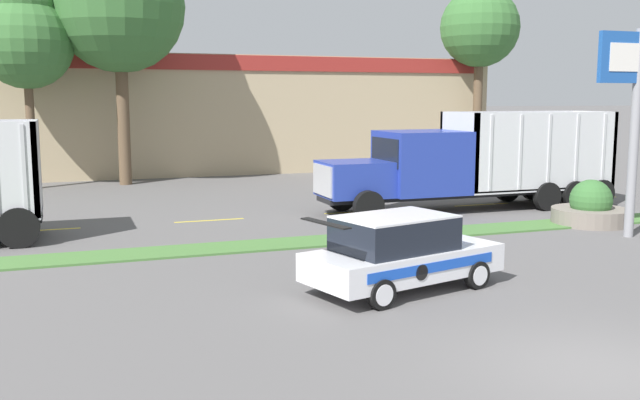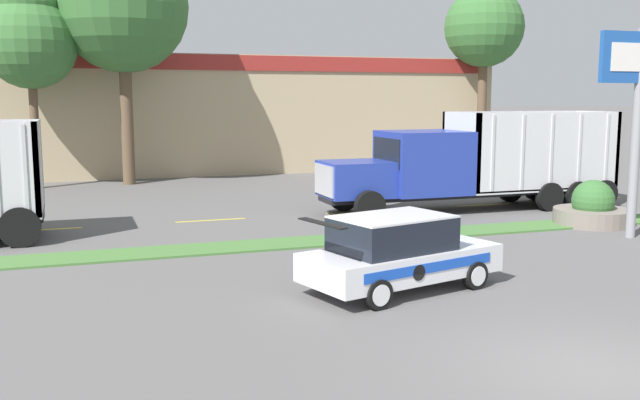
{
  "view_description": "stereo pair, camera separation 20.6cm",
  "coord_description": "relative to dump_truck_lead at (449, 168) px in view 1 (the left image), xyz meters",
  "views": [
    {
      "loc": [
        -7.62,
        -8.42,
        4.17
      ],
      "look_at": [
        -0.87,
        10.39,
        1.3
      ],
      "focal_mm": 40.0,
      "sensor_mm": 36.0,
      "label": 1
    },
    {
      "loc": [
        -7.43,
        -8.49,
        4.17
      ],
      "look_at": [
        -0.87,
        10.39,
        1.3
      ],
      "focal_mm": 40.0,
      "sensor_mm": 36.0,
      "label": 2
    }
  ],
  "objects": [
    {
      "name": "ground_plane",
      "position": [
        -5.77,
        -14.69,
        -1.61
      ],
      "size": [
        600.0,
        600.0,
        0.0
      ],
      "primitive_type": "plane",
      "color": "#5B5959"
    },
    {
      "name": "grass_verge",
      "position": [
        -5.77,
        -3.93,
        -1.58
      ],
      "size": [
        120.0,
        1.51,
        0.06
      ],
      "primitive_type": "cube",
      "color": "#477538",
      "rests_on": "ground_plane"
    },
    {
      "name": "centre_line_3",
      "position": [
        -14.23,
        0.83,
        -1.6
      ],
      "size": [
        2.4,
        0.14,
        0.01
      ],
      "primitive_type": "cube",
      "color": "yellow",
      "rests_on": "ground_plane"
    },
    {
      "name": "centre_line_4",
      "position": [
        -8.83,
        0.83,
        -1.6
      ],
      "size": [
        2.4,
        0.14,
        0.01
      ],
      "primitive_type": "cube",
      "color": "yellow",
      "rests_on": "ground_plane"
    },
    {
      "name": "centre_line_5",
      "position": [
        -3.43,
        0.83,
        -1.6
      ],
      "size": [
        2.4,
        0.14,
        0.01
      ],
      "primitive_type": "cube",
      "color": "yellow",
      "rests_on": "ground_plane"
    },
    {
      "name": "centre_line_6",
      "position": [
        1.97,
        0.83,
        -1.6
      ],
      "size": [
        2.4,
        0.14,
        0.01
      ],
      "primitive_type": "cube",
      "color": "yellow",
      "rests_on": "ground_plane"
    },
    {
      "name": "centre_line_7",
      "position": [
        7.37,
        0.83,
        -1.6
      ],
      "size": [
        2.4,
        0.14,
        0.01
      ],
      "primitive_type": "cube",
      "color": "yellow",
      "rests_on": "ground_plane"
    },
    {
      "name": "dump_truck_lead",
      "position": [
        0.0,
        0.0,
        0.0
      ],
      "size": [
        11.57,
        2.83,
        3.65
      ],
      "color": "black",
      "rests_on": "ground_plane"
    },
    {
      "name": "rally_car",
      "position": [
        -6.62,
        -9.42,
        -0.76
      ],
      "size": [
        4.74,
        2.95,
        1.7
      ],
      "color": "white",
      "rests_on": "ground_plane"
    },
    {
      "name": "store_sign_post",
      "position": [
        2.57,
        -6.32,
        2.81
      ],
      "size": [
        2.86,
        0.28,
        6.17
      ],
      "color": "gray",
      "rests_on": "ground_plane"
    },
    {
      "name": "stone_planter",
      "position": [
        2.96,
        -4.17,
        -1.1
      ],
      "size": [
        2.51,
        2.51,
        1.5
      ],
      "color": "slate",
      "rests_on": "ground_plane"
    },
    {
      "name": "traffic_cone",
      "position": [
        -4.12,
        -7.86,
        -1.34
      ],
      "size": [
        0.46,
        0.46,
        0.54
      ],
      "color": "black",
      "rests_on": "ground_plane"
    },
    {
      "name": "store_building_backdrop",
      "position": [
        -8.31,
        20.49,
        1.63
      ],
      "size": [
        38.36,
        12.1,
        6.46
      ],
      "color": "tan",
      "rests_on": "ground_plane"
    },
    {
      "name": "tree_behind_centre",
      "position": [
        -14.8,
        12.18,
        5.45
      ],
      "size": [
        4.21,
        4.21,
        9.82
      ],
      "color": "brown",
      "rests_on": "ground_plane"
    },
    {
      "name": "tree_behind_right",
      "position": [
        9.7,
        13.65,
        7.02
      ],
      "size": [
        4.6,
        4.6,
        11.68
      ],
      "color": "brown",
      "rests_on": "ground_plane"
    }
  ]
}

